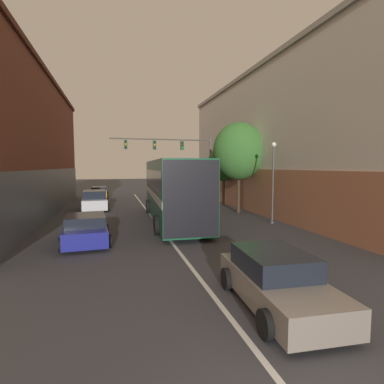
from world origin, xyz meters
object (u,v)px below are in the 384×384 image
(parked_car_left_mid, at_px, (99,192))
(street_tree_near, at_px, (239,151))
(parked_car_left_far, at_px, (86,229))
(bus, at_px, (173,188))
(traffic_signal_gantry, at_px, (177,153))
(parked_car_left_near, at_px, (95,201))
(hatchback_foreground, at_px, (276,281))
(street_tree_far, at_px, (224,164))
(street_lamp, at_px, (273,180))

(parked_car_left_mid, relative_size, street_tree_near, 0.59)
(parked_car_left_mid, bearing_deg, parked_car_left_far, 179.95)
(bus, relative_size, traffic_signal_gantry, 1.24)
(parked_car_left_near, xyz_separation_m, parked_car_left_far, (0.22, -10.70, -0.10))
(traffic_signal_gantry, bearing_deg, bus, -103.88)
(hatchback_foreground, height_order, street_tree_far, street_tree_far)
(parked_car_left_mid, xyz_separation_m, street_tree_far, (10.95, -8.87, 3.07))
(hatchback_foreground, height_order, traffic_signal_gantry, traffic_signal_gantry)
(street_lamp, height_order, street_tree_near, street_tree_near)
(parked_car_left_far, xyz_separation_m, street_tree_near, (10.12, 6.46, 3.88))
(parked_car_left_near, xyz_separation_m, street_tree_near, (10.34, -4.24, 3.77))
(bus, relative_size, parked_car_left_mid, 2.96)
(hatchback_foreground, xyz_separation_m, traffic_signal_gantry, (1.97, 20.77, 4.00))
(bus, relative_size, street_tree_far, 2.21)
(hatchback_foreground, distance_m, parked_car_left_near, 18.97)
(street_tree_near, relative_size, street_tree_far, 1.26)
(hatchback_foreground, relative_size, parked_car_left_mid, 1.04)
(hatchback_foreground, relative_size, street_tree_near, 0.61)
(traffic_signal_gantry, bearing_deg, parked_car_left_mid, 137.64)
(bus, bearing_deg, parked_car_left_mid, 20.80)
(parked_car_left_near, xyz_separation_m, street_tree_far, (10.90, 0.30, 2.93))
(traffic_signal_gantry, bearing_deg, parked_car_left_near, -160.60)
(parked_car_left_far, height_order, traffic_signal_gantry, traffic_signal_gantry)
(traffic_signal_gantry, distance_m, street_tree_far, 4.42)
(hatchback_foreground, xyz_separation_m, street_lamp, (5.38, 9.60, 2.00))
(bus, bearing_deg, street_tree_near, -64.45)
(parked_car_left_mid, relative_size, street_lamp, 0.81)
(hatchback_foreground, xyz_separation_m, parked_car_left_near, (-5.24, 18.23, 0.09))
(hatchback_foreground, distance_m, street_lamp, 11.18)
(traffic_signal_gantry, bearing_deg, street_tree_far, -31.32)
(parked_car_left_far, relative_size, street_tree_far, 0.76)
(parked_car_left_far, xyz_separation_m, street_tree_far, (10.67, 11.00, 3.03))
(parked_car_left_mid, height_order, street_lamp, street_lamp)
(traffic_signal_gantry, height_order, street_tree_near, street_tree_near)
(street_lamp, bearing_deg, hatchback_foreground, -119.25)
(parked_car_left_near, height_order, street_tree_far, street_tree_far)
(parked_car_left_near, height_order, parked_car_left_mid, parked_car_left_near)
(parked_car_left_far, height_order, street_tree_far, street_tree_far)
(parked_car_left_mid, relative_size, street_tree_far, 0.75)
(street_lamp, height_order, street_tree_far, street_tree_far)
(parked_car_left_near, bearing_deg, street_tree_near, -115.61)
(hatchback_foreground, relative_size, parked_car_left_near, 0.95)
(hatchback_foreground, bearing_deg, parked_car_left_mid, 14.15)
(bus, bearing_deg, street_tree_far, -38.18)
(hatchback_foreground, bearing_deg, street_tree_far, -13.76)
(parked_car_left_mid, height_order, street_tree_far, street_tree_far)
(hatchback_foreground, height_order, parked_car_left_mid, hatchback_foreground)
(traffic_signal_gantry, distance_m, street_lamp, 11.85)
(bus, distance_m, street_tree_far, 9.12)
(street_lamp, distance_m, street_tree_far, 8.99)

